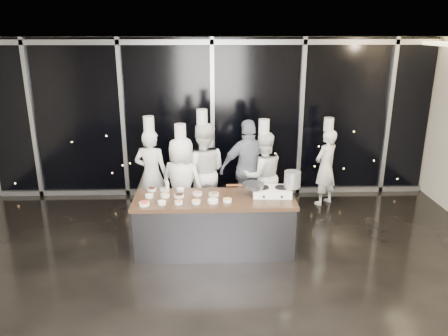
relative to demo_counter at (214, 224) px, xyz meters
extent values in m
plane|color=black|center=(0.00, -0.90, -0.45)|extent=(9.00, 9.00, 0.00)
cube|color=beige|center=(0.00, 2.60, 1.15)|extent=(9.00, 0.02, 3.20)
cube|color=silver|center=(0.00, -0.90, 2.75)|extent=(9.00, 7.00, 0.02)
cube|color=black|center=(0.00, 2.54, 1.15)|extent=(8.90, 0.04, 3.18)
cube|color=#93969B|center=(0.00, 2.49, 2.65)|extent=(8.90, 0.08, 0.10)
cube|color=#93969B|center=(0.00, 2.49, -0.40)|extent=(8.90, 0.08, 0.10)
cube|color=#93969B|center=(-3.60, 2.49, 1.15)|extent=(0.08, 0.08, 3.20)
cube|color=#93969B|center=(-1.80, 2.49, 1.15)|extent=(0.08, 0.08, 3.20)
cube|color=#93969B|center=(0.00, 2.49, 1.15)|extent=(0.08, 0.08, 3.20)
cube|color=#93969B|center=(1.80, 2.49, 1.15)|extent=(0.08, 0.08, 3.20)
cube|color=#93969B|center=(3.60, 2.49, 1.15)|extent=(0.08, 0.08, 3.20)
cube|color=#3C3B41|center=(0.00, 0.00, -0.03)|extent=(2.40, 0.80, 0.84)
cube|color=#48331E|center=(0.00, 0.00, 0.42)|extent=(2.46, 0.86, 0.06)
cube|color=white|center=(0.89, 0.08, 0.51)|extent=(0.60, 0.39, 0.12)
cylinder|color=black|center=(0.75, 0.08, 0.58)|extent=(0.21, 0.21, 0.02)
cylinder|color=black|center=(1.04, 0.07, 0.58)|extent=(0.21, 0.21, 0.02)
cylinder|color=black|center=(0.75, -0.11, 0.50)|extent=(0.04, 0.02, 0.04)
cylinder|color=black|center=(1.02, -0.12, 0.50)|extent=(0.04, 0.02, 0.04)
cylinder|color=slate|center=(0.60, 0.08, 0.62)|extent=(0.35, 0.35, 0.06)
cube|color=#4C2B14|center=(0.31, 0.09, 0.62)|extent=(0.25, 0.04, 0.02)
cylinder|color=#AAAAAC|center=(1.20, 0.05, 0.71)|extent=(0.26, 0.26, 0.25)
cylinder|color=silver|center=(-1.03, -0.26, 0.47)|extent=(0.16, 0.16, 0.04)
cylinder|color=#D54623|center=(-1.03, -0.26, 0.49)|extent=(0.13, 0.13, 0.01)
cylinder|color=silver|center=(-0.99, 0.05, 0.47)|extent=(0.13, 0.13, 0.04)
cylinder|color=beige|center=(-0.99, 0.05, 0.49)|extent=(0.11, 0.11, 0.01)
cylinder|color=silver|center=(-0.99, 0.33, 0.47)|extent=(0.15, 0.15, 0.04)
cylinder|color=black|center=(-0.99, 0.33, 0.49)|extent=(0.12, 0.12, 0.01)
cylinder|color=silver|center=(-0.77, -0.22, 0.47)|extent=(0.12, 0.12, 0.04)
cylinder|color=white|center=(-0.77, -0.22, 0.49)|extent=(0.10, 0.10, 0.01)
cylinder|color=silver|center=(-0.75, 0.06, 0.47)|extent=(0.14, 0.14, 0.04)
cylinder|color=tan|center=(-0.75, 0.06, 0.49)|extent=(0.12, 0.12, 0.01)
cylinder|color=silver|center=(-0.79, 0.31, 0.47)|extent=(0.13, 0.13, 0.04)
cylinder|color=#AB7255|center=(-0.79, 0.31, 0.49)|extent=(0.11, 0.11, 0.01)
cylinder|color=silver|center=(-0.53, -0.22, 0.47)|extent=(0.12, 0.12, 0.04)
cylinder|color=#E46D5E|center=(-0.53, -0.22, 0.49)|extent=(0.10, 0.10, 0.01)
cylinder|color=silver|center=(-0.54, 0.04, 0.47)|extent=(0.16, 0.16, 0.04)
cylinder|color=black|center=(-0.54, 0.04, 0.49)|extent=(0.13, 0.13, 0.01)
cylinder|color=silver|center=(-0.53, 0.30, 0.47)|extent=(0.12, 0.12, 0.04)
cylinder|color=white|center=(-0.53, 0.30, 0.49)|extent=(0.10, 0.10, 0.01)
cylinder|color=silver|center=(-0.27, -0.20, 0.47)|extent=(0.13, 0.13, 0.04)
cylinder|color=tan|center=(-0.27, -0.20, 0.49)|extent=(0.11, 0.11, 0.01)
cylinder|color=silver|center=(-0.26, 0.13, 0.47)|extent=(0.15, 0.15, 0.04)
cylinder|color=#9C5E59|center=(-0.26, 0.13, 0.49)|extent=(0.12, 0.12, 0.01)
cylinder|color=silver|center=(-0.02, -0.18, 0.47)|extent=(0.16, 0.16, 0.04)
cylinder|color=#F7F2C5|center=(-0.02, -0.18, 0.49)|extent=(0.13, 0.13, 0.01)
cylinder|color=silver|center=(-0.01, 0.08, 0.47)|extent=(0.16, 0.16, 0.04)
cylinder|color=brown|center=(-0.01, 0.08, 0.49)|extent=(0.13, 0.13, 0.01)
cylinder|color=silver|center=(0.19, -0.16, 0.47)|extent=(0.13, 0.13, 0.04)
cylinder|color=gold|center=(0.19, -0.16, 0.49)|extent=(0.11, 0.11, 0.01)
cylinder|color=silver|center=(-0.74, 0.30, 0.53)|extent=(0.06, 0.06, 0.16)
cone|color=silver|center=(-0.74, 0.30, 0.63)|extent=(0.05, 0.05, 0.05)
imported|color=white|center=(-1.12, 1.29, 0.39)|extent=(0.68, 0.52, 1.68)
cylinder|color=silver|center=(-1.12, 1.29, 1.33)|extent=(0.23, 0.23, 0.26)
imported|color=white|center=(-0.55, 0.89, 0.36)|extent=(0.93, 0.79, 1.63)
cylinder|color=silver|center=(-0.55, 0.89, 1.27)|extent=(0.25, 0.25, 0.26)
imported|color=white|center=(-0.19, 1.24, 0.45)|extent=(0.90, 0.72, 1.80)
cylinder|color=silver|center=(-0.19, 1.24, 1.45)|extent=(0.20, 0.20, 0.26)
imported|color=#131A35|center=(0.65, 1.35, 0.46)|extent=(1.13, 0.61, 1.82)
imported|color=white|center=(0.89, 1.27, 0.36)|extent=(0.91, 0.78, 1.62)
cylinder|color=silver|center=(0.89, 1.27, 1.26)|extent=(0.23, 0.23, 0.26)
imported|color=white|center=(2.20, 1.85, 0.31)|extent=(0.66, 0.63, 1.52)
cylinder|color=silver|center=(2.20, 1.85, 1.17)|extent=(0.27, 0.27, 0.26)
camera|label=1|loc=(-0.06, -6.19, 2.96)|focal=35.00mm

